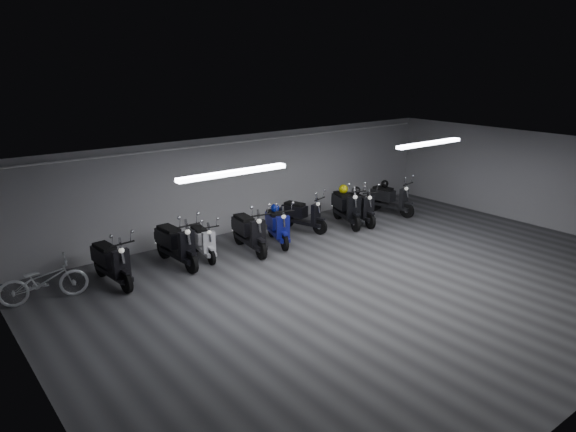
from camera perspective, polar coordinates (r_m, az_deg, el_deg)
floor at (r=12.24m, az=9.13°, el=-6.99°), size 14.00×10.00×0.01m
ceiling at (r=11.42m, az=9.78°, el=6.05°), size 14.00×10.00×0.01m
back_wall at (r=15.46m, az=-4.23°, el=3.68°), size 14.00×0.01×2.80m
left_wall at (r=8.42m, az=-25.75°, el=-9.39°), size 0.01×10.00×2.80m
right_wall at (r=17.42m, az=25.43°, el=3.58°), size 0.01×10.00×2.80m
fluor_strip_left at (r=10.29m, az=-5.90°, el=4.68°), size 2.40×0.18×0.08m
fluor_strip_right at (r=14.34m, az=15.04°, el=7.59°), size 2.40×0.18×0.08m
conduit at (r=15.16m, az=-4.15°, el=8.12°), size 13.60×0.05×0.05m
scooter_0 at (r=12.31m, az=-18.57°, el=-4.04°), size 0.80×1.91×1.38m
scooter_1 at (r=13.00m, az=-12.02°, el=-2.24°), size 0.78×2.00×1.46m
scooter_2 at (r=13.42m, az=-9.20°, el=-2.10°), size 0.74×1.65×1.19m
scooter_3 at (r=13.67m, az=-4.20°, el=-1.03°), size 0.88×1.99×1.43m
scooter_4 at (r=14.26m, az=-1.12°, el=-0.46°), size 1.15×1.88×1.33m
scooter_5 at (r=15.33m, az=1.63°, el=0.72°), size 1.08×1.85×1.30m
scooter_7 at (r=15.95m, az=6.37°, el=1.58°), size 1.30×2.09×1.48m
scooter_8 at (r=16.19m, az=7.81°, el=1.54°), size 1.04×1.92×1.36m
scooter_9 at (r=17.30m, az=11.08°, el=2.38°), size 0.93×1.92×1.37m
bicycle at (r=12.05m, az=-24.98°, el=-5.90°), size 1.80×0.87×1.12m
helmet_0 at (r=16.11m, az=6.01°, el=2.92°), size 0.28×0.28×0.28m
helmet_1 at (r=16.33m, az=7.39°, el=2.75°), size 0.26×0.26×0.26m
helmet_2 at (r=14.41m, az=-1.42°, el=0.87°), size 0.24×0.24×0.24m
helmet_3 at (r=17.36m, az=10.41°, el=3.44°), size 0.25×0.25×0.25m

